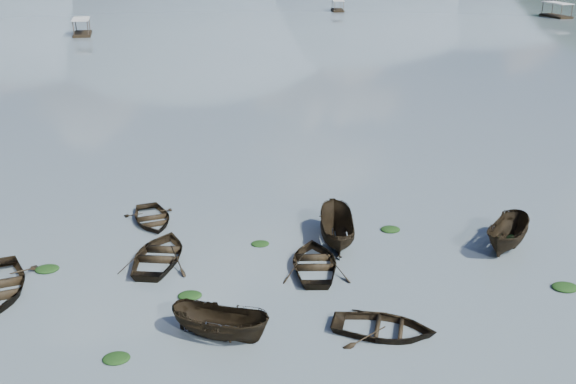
{
  "coord_description": "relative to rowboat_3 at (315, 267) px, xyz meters",
  "views": [
    {
      "loc": [
        -2.62,
        -18.71,
        14.34
      ],
      "look_at": [
        0.0,
        12.0,
        2.0
      ],
      "focal_mm": 40.0,
      "sensor_mm": 36.0,
      "label": 1
    }
  ],
  "objects": [
    {
      "name": "rowboat_8",
      "position": [
        1.37,
        2.53,
        0.0
      ],
      "size": [
        2.05,
        4.64,
        1.74
      ],
      "primitive_type": "imported",
      "rotation": [
        0.0,
        0.0,
        3.06
      ],
      "color": "black",
      "rests_on": "ground"
    },
    {
      "name": "weed_clump_5",
      "position": [
        -12.35,
        0.81,
        0.0
      ],
      "size": [
        1.11,
        0.89,
        0.23
      ],
      "primitive_type": "ellipsoid",
      "color": "black",
      "rests_on": "ground"
    },
    {
      "name": "weed_clump_0",
      "position": [
        -8.07,
        -6.31,
        0.0
      ],
      "size": [
        1.01,
        0.83,
        0.22
      ],
      "primitive_type": "ellipsoid",
      "color": "black",
      "rests_on": "ground"
    },
    {
      "name": "weed_clump_7",
      "position": [
        10.0,
        2.33,
        0.0
      ],
      "size": [
        1.13,
        0.9,
        0.25
      ],
      "primitive_type": "ellipsoid",
      "color": "black",
      "rests_on": "ground"
    },
    {
      "name": "rowboat_3",
      "position": [
        0.0,
        0.0,
        0.0
      ],
      "size": [
        3.43,
        4.59,
        0.91
      ],
      "primitive_type": "imported",
      "rotation": [
        0.0,
        0.0,
        3.07
      ],
      "color": "black",
      "rests_on": "ground"
    },
    {
      "name": "rowboat_4",
      "position": [
        2.0,
        -5.47,
        0.0
      ],
      "size": [
        4.72,
        3.96,
        0.84
      ],
      "primitive_type": "imported",
      "rotation": [
        0.0,
        0.0,
        1.26
      ],
      "color": "black",
      "rests_on": "ground"
    },
    {
      "name": "rowboat_2",
      "position": [
        -4.29,
        -5.22,
        0.0
      ],
      "size": [
        4.29,
        3.01,
        1.55
      ],
      "primitive_type": "imported",
      "rotation": [
        0.0,
        0.0,
        1.15
      ],
      "color": "black",
      "rests_on": "ground"
    },
    {
      "name": "weed_clump_4",
      "position": [
        10.67,
        -2.82,
        0.0
      ],
      "size": [
        1.17,
        0.93,
        0.24
      ],
      "primitive_type": "ellipsoid",
      "color": "black",
      "rests_on": "ground"
    },
    {
      "name": "rowboat_6",
      "position": [
        -8.12,
        5.86,
        0.0
      ],
      "size": [
        3.76,
        4.53,
        0.81
      ],
      "primitive_type": "imported",
      "rotation": [
        0.0,
        0.0,
        0.28
      ],
      "color": "black",
      "rests_on": "ground"
    },
    {
      "name": "rowboat_5",
      "position": [
        9.73,
        1.29,
        0.0
      ],
      "size": [
        3.89,
        4.37,
        1.65
      ],
      "primitive_type": "imported",
      "rotation": [
        0.0,
        0.0,
        -0.66
      ],
      "color": "black",
      "rests_on": "ground"
    },
    {
      "name": "weed_clump_6",
      "position": [
        -2.43,
        2.63,
        0.0
      ],
      "size": [
        0.91,
        0.76,
        0.19
      ],
      "primitive_type": "ellipsoid",
      "color": "black",
      "rests_on": "ground"
    },
    {
      "name": "weed_clump_3",
      "position": [
        4.44,
        3.69,
        0.0
      ],
      "size": [
        1.03,
        0.87,
        0.23
      ],
      "primitive_type": "ellipsoid",
      "color": "black",
      "rests_on": "ground"
    },
    {
      "name": "pontoon_centre",
      "position": [
        18.2,
        108.4,
        0.0
      ],
      "size": [
        2.53,
        5.54,
        2.08
      ],
      "primitive_type": null,
      "rotation": [
        0.0,
        0.0,
        -0.05
      ],
      "color": "black",
      "rests_on": "ground"
    },
    {
      "name": "ground_plane",
      "position": [
        -0.87,
        -7.45,
        0.0
      ],
      "size": [
        2400.0,
        2400.0,
        0.0
      ],
      "primitive_type": "plane",
      "color": "slate"
    },
    {
      "name": "pontoon_right",
      "position": [
        57.77,
        94.21,
        0.0
      ],
      "size": [
        3.84,
        7.02,
        2.55
      ],
      "primitive_type": null,
      "rotation": [
        0.0,
        0.0,
        0.17
      ],
      "color": "black",
      "rests_on": "ground"
    },
    {
      "name": "rowboat_1",
      "position": [
        -7.24,
        1.39,
        0.0
      ],
      "size": [
        4.05,
        5.11,
        0.95
      ],
      "primitive_type": "imported",
      "rotation": [
        0.0,
        0.0,
        2.96
      ],
      "color": "black",
      "rests_on": "ground"
    },
    {
      "name": "weed_clump_1",
      "position": [
        -5.65,
        -2.12,
        0.0
      ],
      "size": [
        1.04,
        0.83,
        0.23
      ],
      "primitive_type": "ellipsoid",
      "color": "black",
      "rests_on": "ground"
    },
    {
      "name": "pontoon_left",
      "position": [
        -26.7,
        77.68,
        0.0
      ],
      "size": [
        3.52,
        6.58,
        2.4
      ],
      "primitive_type": null,
      "rotation": [
        0.0,
        0.0,
        0.15
      ],
      "color": "black",
      "rests_on": "ground"
    }
  ]
}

